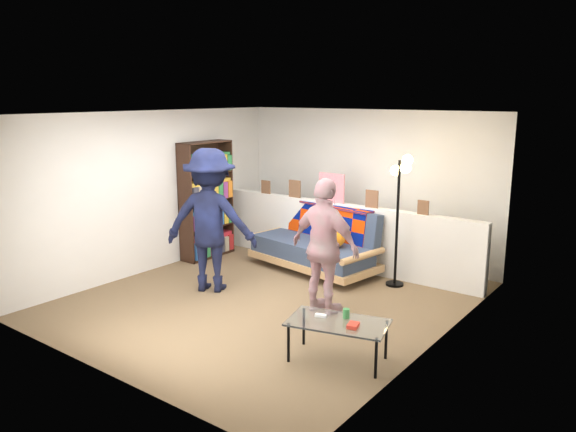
% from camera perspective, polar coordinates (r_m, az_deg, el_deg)
% --- Properties ---
extents(ground, '(5.00, 5.00, 0.00)m').
position_cam_1_polar(ground, '(7.43, -1.87, -8.47)').
color(ground, brown).
rests_on(ground, ground).
extents(room_shell, '(4.60, 5.05, 2.45)m').
position_cam_1_polar(room_shell, '(7.38, 0.33, 4.81)').
color(room_shell, silver).
rests_on(room_shell, ground).
extents(half_wall_ledge, '(4.45, 0.15, 1.00)m').
position_cam_1_polar(half_wall_ledge, '(8.69, 5.55, -1.97)').
color(half_wall_ledge, silver).
rests_on(half_wall_ledge, ground).
extents(ledge_decor, '(2.97, 0.02, 0.45)m').
position_cam_1_polar(ledge_decor, '(8.65, 4.30, 2.57)').
color(ledge_decor, brown).
rests_on(ledge_decor, half_wall_ledge).
extents(futon_sofa, '(2.13, 1.25, 0.86)m').
position_cam_1_polar(futon_sofa, '(8.54, 2.97, -2.86)').
color(futon_sofa, tan).
rests_on(futon_sofa, ground).
extents(bookshelf, '(0.32, 0.95, 1.89)m').
position_cam_1_polar(bookshelf, '(9.23, -8.28, 1.23)').
color(bookshelf, black).
rests_on(bookshelf, ground).
extents(coffee_table, '(1.09, 0.78, 0.51)m').
position_cam_1_polar(coffee_table, '(5.72, 5.16, -10.90)').
color(coffee_table, black).
rests_on(coffee_table, ground).
extents(floor_lamp, '(0.37, 0.34, 1.83)m').
position_cam_1_polar(floor_lamp, '(7.79, 11.37, 2.20)').
color(floor_lamp, black).
rests_on(floor_lamp, ground).
extents(person_left, '(1.44, 1.20, 1.94)m').
position_cam_1_polar(person_left, '(7.61, -7.89, -0.45)').
color(person_left, black).
rests_on(person_left, ground).
extents(person_right, '(1.02, 0.51, 1.67)m').
position_cam_1_polar(person_right, '(6.76, 3.79, -3.17)').
color(person_right, pink).
rests_on(person_right, ground).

